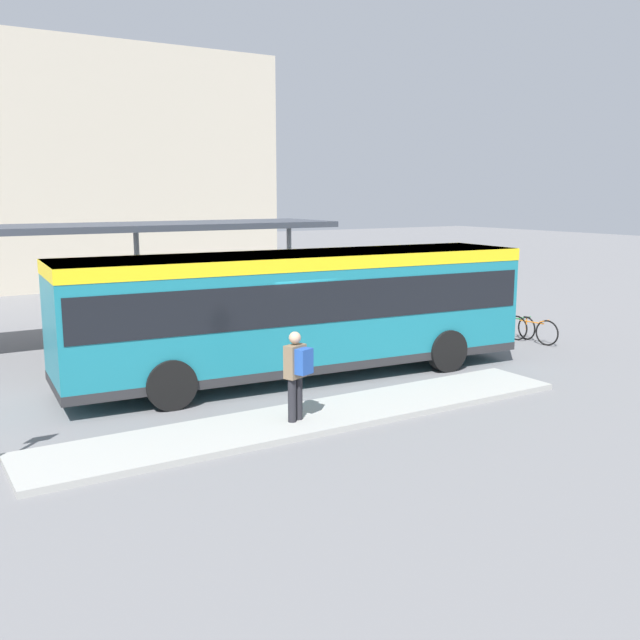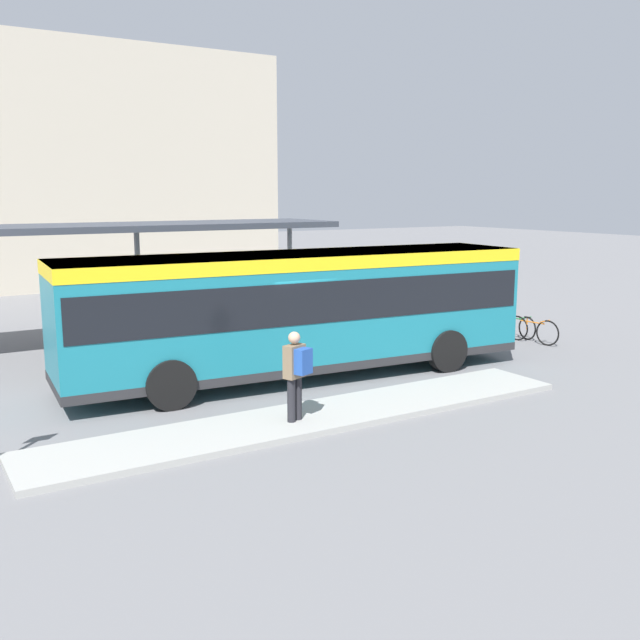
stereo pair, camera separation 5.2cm
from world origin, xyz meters
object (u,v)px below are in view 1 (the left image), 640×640
Objects in this scene: pedestrian_waiting at (297,370)px; city_bus at (300,305)px; bicycle_orange at (532,330)px; bicycle_green at (515,325)px; bicycle_blue at (490,321)px; potted_planter_near_shelter at (85,344)px.

city_bus is at bearing -52.06° from pedestrian_waiting.
city_bus is at bearing -99.97° from bicycle_orange.
bicycle_blue reaches higher than bicycle_green.
bicycle_green is (8.10, 0.79, -1.39)m from city_bus.
bicycle_orange is at bearing 5.73° from bicycle_blue.
pedestrian_waiting reaches higher than potted_planter_near_shelter.
potted_planter_near_shelter is at bearing -89.86° from bicycle_blue.
potted_planter_near_shelter is at bearing -114.51° from bicycle_orange.
bicycle_orange reaches higher than bicycle_blue.
pedestrian_waiting is at bearing -56.19° from bicycle_blue.
city_bus is 3.80m from pedestrian_waiting.
potted_planter_near_shelter is (-12.19, 1.54, 0.32)m from bicycle_blue.
city_bus is 5.46m from potted_planter_near_shelter.
bicycle_orange reaches higher than bicycle_green.
pedestrian_waiting is at bearing -81.55° from bicycle_orange.
bicycle_orange is 1.77m from bicycle_blue.
city_bus is 6.46× the size of bicycle_orange.
bicycle_orange is at bearing 3.48° from city_bus.
bicycle_orange is (7.85, -0.10, -1.37)m from city_bus.
bicycle_blue is at bearing -164.15° from bicycle_green.
bicycle_orange is at bearing -93.46° from pedestrian_waiting.
city_bus is 8.19m from bicycle_blue.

